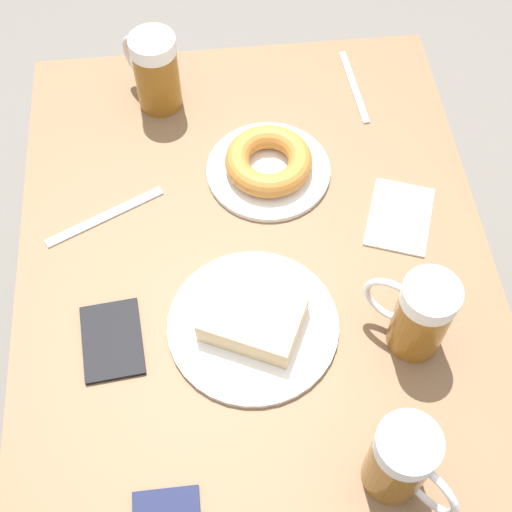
% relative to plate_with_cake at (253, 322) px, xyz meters
% --- Properties ---
extents(ground_plane, '(8.00, 8.00, 0.00)m').
position_rel_plate_with_cake_xyz_m(ground_plane, '(-0.02, -0.11, -0.73)').
color(ground_plane, '#666059').
extents(table, '(0.76, 1.00, 0.72)m').
position_rel_plate_with_cake_xyz_m(table, '(-0.02, -0.11, -0.08)').
color(table, brown).
rests_on(table, ground_plane).
extents(plate_with_cake, '(0.26, 0.26, 0.05)m').
position_rel_plate_with_cake_xyz_m(plate_with_cake, '(0.00, 0.00, 0.00)').
color(plate_with_cake, white).
rests_on(plate_with_cake, table).
extents(plate_with_donut, '(0.21, 0.21, 0.05)m').
position_rel_plate_with_cake_xyz_m(plate_with_donut, '(-0.06, -0.29, 0.00)').
color(plate_with_donut, white).
rests_on(plate_with_donut, table).
extents(beer_mug_left, '(0.12, 0.10, 0.15)m').
position_rel_plate_with_cake_xyz_m(beer_mug_left, '(-0.23, 0.04, 0.06)').
color(beer_mug_left, '#8C5619').
rests_on(beer_mug_left, table).
extents(beer_mug_center, '(0.10, 0.11, 0.15)m').
position_rel_plate_with_cake_xyz_m(beer_mug_center, '(0.13, -0.48, 0.06)').
color(beer_mug_center, '#8C5619').
rests_on(beer_mug_center, table).
extents(beer_mug_right, '(0.10, 0.12, 0.15)m').
position_rel_plate_with_cake_xyz_m(beer_mug_right, '(-0.16, 0.24, 0.06)').
color(beer_mug_right, '#8C5619').
rests_on(beer_mug_right, table).
extents(napkin_folded, '(0.14, 0.16, 0.00)m').
position_rel_plate_with_cake_xyz_m(napkin_folded, '(-0.26, -0.18, -0.02)').
color(napkin_folded, white).
rests_on(napkin_folded, table).
extents(fork, '(0.03, 0.19, 0.00)m').
position_rel_plate_with_cake_xyz_m(fork, '(-0.24, -0.48, -0.02)').
color(fork, silver).
rests_on(fork, table).
extents(knife, '(0.20, 0.11, 0.00)m').
position_rel_plate_with_cake_xyz_m(knife, '(0.22, -0.23, -0.02)').
color(knife, silver).
rests_on(knife, table).
extents(passport_far_edge, '(0.10, 0.13, 0.01)m').
position_rel_plate_with_cake_xyz_m(passport_far_edge, '(0.21, 0.00, -0.01)').
color(passport_far_edge, black).
rests_on(passport_far_edge, table).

